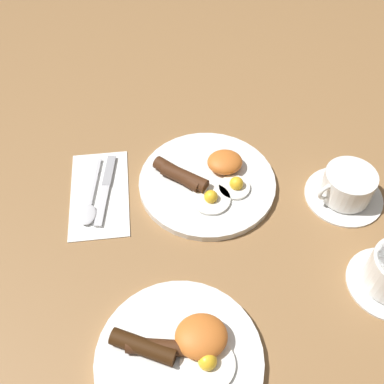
{
  "coord_description": "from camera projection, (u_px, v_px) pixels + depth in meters",
  "views": [
    {
      "loc": [
        0.09,
        0.58,
        0.7
      ],
      "look_at": [
        0.03,
        0.04,
        0.03
      ],
      "focal_mm": 42.0,
      "sensor_mm": 36.0,
      "label": 1
    }
  ],
  "objects": [
    {
      "name": "spoon",
      "position": [
        89.0,
        207.0,
        0.86
      ],
      "size": [
        0.04,
        0.17,
        0.01
      ],
      "rotation": [
        0.0,
        0.0,
        1.43
      ],
      "color": "silver",
      "rests_on": "napkin"
    },
    {
      "name": "teacup_near",
      "position": [
        347.0,
        187.0,
        0.87
      ],
      "size": [
        0.15,
        0.15,
        0.07
      ],
      "color": "white",
      "rests_on": "ground_plane"
    },
    {
      "name": "knife",
      "position": [
        106.0,
        185.0,
        0.9
      ],
      "size": [
        0.04,
        0.18,
        0.01
      ],
      "rotation": [
        0.0,
        0.0,
        1.42
      ],
      "color": "silver",
      "rests_on": "napkin"
    },
    {
      "name": "breakfast_plate_near",
      "position": [
        207.0,
        180.0,
        0.9
      ],
      "size": [
        0.27,
        0.27,
        0.05
      ],
      "color": "white",
      "rests_on": "ground_plane"
    },
    {
      "name": "napkin",
      "position": [
        100.0,
        191.0,
        0.9
      ],
      "size": [
        0.12,
        0.22,
        0.01
      ],
      "primitive_type": "cube",
      "rotation": [
        0.0,
        0.0,
        0.01
      ],
      "color": "white",
      "rests_on": "ground_plane"
    },
    {
      "name": "ground_plane",
      "position": [
        207.0,
        185.0,
        0.91
      ],
      "size": [
        3.0,
        3.0,
        0.0
      ],
      "primitive_type": "plane",
      "color": "olive"
    },
    {
      "name": "breakfast_plate_far",
      "position": [
        181.0,
        355.0,
        0.68
      ],
      "size": [
        0.26,
        0.26,
        0.05
      ],
      "color": "white",
      "rests_on": "ground_plane"
    }
  ]
}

